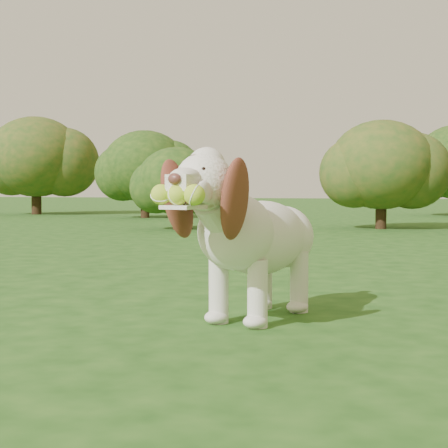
% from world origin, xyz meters
% --- Properties ---
extents(ground, '(80.00, 80.00, 0.00)m').
position_xyz_m(ground, '(0.00, 0.00, 0.00)').
color(ground, '#184313').
rests_on(ground, ground).
extents(dog, '(0.60, 1.25, 0.82)m').
position_xyz_m(dog, '(-0.58, 0.37, 0.44)').
color(dog, white).
rests_on(dog, ground).
extents(shrub_a, '(1.23, 1.23, 1.28)m').
position_xyz_m(shrub_a, '(-3.68, 7.08, 0.75)').
color(shrub_a, '#382314').
rests_on(shrub_a, ground).
extents(shrub_g, '(2.30, 2.30, 2.38)m').
position_xyz_m(shrub_g, '(-9.24, 11.70, 1.40)').
color(shrub_g, '#382314').
rests_on(shrub_g, ground).
extents(shrub_b, '(1.65, 1.65, 1.71)m').
position_xyz_m(shrub_b, '(-0.67, 8.22, 1.01)').
color(shrub_b, '#382314').
rests_on(shrub_b, ground).
extents(shrub_e, '(1.82, 1.82, 1.88)m').
position_xyz_m(shrub_e, '(-5.89, 10.72, 1.11)').
color(shrub_e, '#382314').
rests_on(shrub_e, ground).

